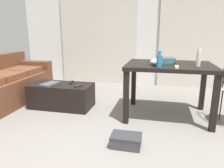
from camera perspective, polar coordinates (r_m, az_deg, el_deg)
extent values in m
plane|color=gray|center=(3.05, 6.53, -8.81)|extent=(7.79, 7.79, 0.00)
cube|color=silver|center=(4.83, 9.85, 14.20)|extent=(5.96, 0.10, 2.42)
cube|color=beige|center=(4.96, -3.91, 11.94)|extent=(1.79, 0.03, 2.00)
cube|color=beige|center=(4.82, 23.62, 10.77)|extent=(1.79, 0.03, 2.00)
cube|color=brown|center=(3.91, -27.92, -1.92)|extent=(0.85, 2.04, 0.43)
cube|color=brown|center=(4.57, -21.17, 4.82)|extent=(0.81, 0.22, 0.18)
cube|color=brown|center=(4.24, -23.23, 3.43)|extent=(0.57, 0.53, 0.10)
cube|color=brown|center=(3.82, -27.80, 1.88)|extent=(0.57, 0.53, 0.10)
cube|color=black|center=(3.44, -13.63, -3.10)|extent=(0.98, 0.49, 0.38)
cube|color=black|center=(2.97, 15.47, 4.86)|extent=(1.17, 0.87, 0.05)
cube|color=black|center=(2.71, 3.89, -3.74)|extent=(0.07, 0.07, 0.71)
cube|color=black|center=(2.76, 26.35, -4.90)|extent=(0.07, 0.07, 0.71)
cube|color=black|center=(3.45, 5.96, 0.07)|extent=(0.07, 0.07, 0.71)
cube|color=black|center=(3.48, 23.62, -0.89)|extent=(0.07, 0.07, 0.71)
cylinder|color=black|center=(3.21, 27.70, -5.04)|extent=(0.02, 0.02, 0.44)
cylinder|color=black|center=(3.15, 28.16, 1.00)|extent=(0.02, 0.02, 0.20)
cylinder|color=teal|center=(2.62, 12.84, 6.00)|extent=(0.07, 0.07, 0.14)
cylinder|color=teal|center=(2.61, 12.96, 8.16)|extent=(0.04, 0.04, 0.05)
cylinder|color=beige|center=(2.84, 22.65, 6.52)|extent=(0.06, 0.06, 0.21)
cylinder|color=beige|center=(2.83, 22.88, 8.94)|extent=(0.03, 0.03, 0.03)
ellipsoid|color=beige|center=(2.80, 12.03, 5.94)|extent=(0.17, 0.17, 0.09)
cube|color=#2D7F56|center=(3.08, 15.09, 5.89)|extent=(0.21, 0.31, 0.02)
cube|color=#1E668C|center=(3.07, 14.85, 6.32)|extent=(0.19, 0.26, 0.02)
cube|color=#4C4C51|center=(3.07, 14.94, 6.77)|extent=(0.23, 0.25, 0.03)
cube|color=#B7B7B2|center=(2.66, 17.33, 4.49)|extent=(0.05, 0.18, 0.02)
cube|color=black|center=(3.44, -11.04, 0.46)|extent=(0.08, 0.19, 0.02)
cube|color=#232326|center=(3.17, -9.19, -0.54)|extent=(0.09, 0.15, 0.02)
cube|color=#4C4C51|center=(3.39, -16.65, 0.03)|extent=(0.23, 0.32, 0.03)
cube|color=#38383D|center=(2.29, 3.87, -15.47)|extent=(0.31, 0.21, 0.11)
cube|color=#313135|center=(2.26, 3.90, -14.03)|extent=(0.32, 0.22, 0.02)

